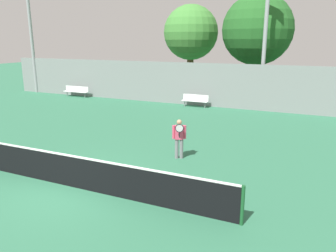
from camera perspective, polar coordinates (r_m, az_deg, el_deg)
ground_plane at (r=10.69m, az=-16.24°, el=-10.14°), size 100.00×100.00×0.00m
tennis_net at (r=10.49m, az=-16.45°, el=-7.50°), size 10.50×0.09×1.04m
tennis_player at (r=12.37m, az=1.96°, el=-1.94°), size 0.51×0.49×1.52m
bench_courtside_near at (r=22.31m, az=4.77°, el=4.63°), size 1.81×0.40×0.84m
bench_adjacent_court at (r=27.35m, az=-15.68°, el=6.00°), size 2.20×0.40×0.84m
light_pole_near_left at (r=30.76m, az=-22.80°, el=15.27°), size 0.90×0.60×9.07m
light_pole_far_right at (r=21.86m, az=16.66°, el=16.16°), size 0.90×0.60×8.65m
back_fence at (r=22.43m, az=7.31°, el=7.08°), size 34.46×0.06×2.93m
tree_green_tall at (r=25.49m, az=15.32°, el=15.84°), size 5.09×5.09×7.68m
tree_dark_dense at (r=28.25m, az=4.00°, el=15.88°), size 4.49×4.49×7.27m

